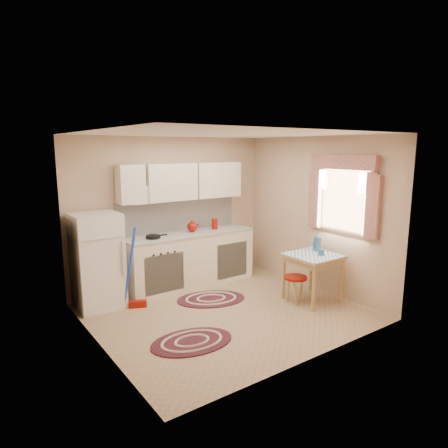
{
  "coord_description": "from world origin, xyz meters",
  "views": [
    {
      "loc": [
        -3.15,
        -4.37,
        2.31
      ],
      "look_at": [
        0.14,
        0.25,
        1.23
      ],
      "focal_mm": 32.0,
      "sensor_mm": 36.0,
      "label": 1
    }
  ],
  "objects_px": {
    "fridge": "(97,261)",
    "stool": "(295,290)",
    "table": "(312,278)",
    "base_cabinets": "(190,260)"
  },
  "relations": [
    {
      "from": "stool",
      "to": "fridge",
      "type": "bearing_deg",
      "value": 147.41
    },
    {
      "from": "fridge",
      "to": "stool",
      "type": "bearing_deg",
      "value": -32.59
    },
    {
      "from": "base_cabinets",
      "to": "stool",
      "type": "distance_m",
      "value": 1.86
    },
    {
      "from": "fridge",
      "to": "base_cabinets",
      "type": "relative_size",
      "value": 0.62
    },
    {
      "from": "fridge",
      "to": "table",
      "type": "bearing_deg",
      "value": -30.67
    },
    {
      "from": "base_cabinets",
      "to": "stool",
      "type": "bearing_deg",
      "value": -61.62
    },
    {
      "from": "table",
      "to": "fridge",
      "type": "bearing_deg",
      "value": 149.33
    },
    {
      "from": "fridge",
      "to": "base_cabinets",
      "type": "height_order",
      "value": "fridge"
    },
    {
      "from": "fridge",
      "to": "table",
      "type": "relative_size",
      "value": 1.94
    },
    {
      "from": "fridge",
      "to": "base_cabinets",
      "type": "bearing_deg",
      "value": 1.81
    }
  ]
}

